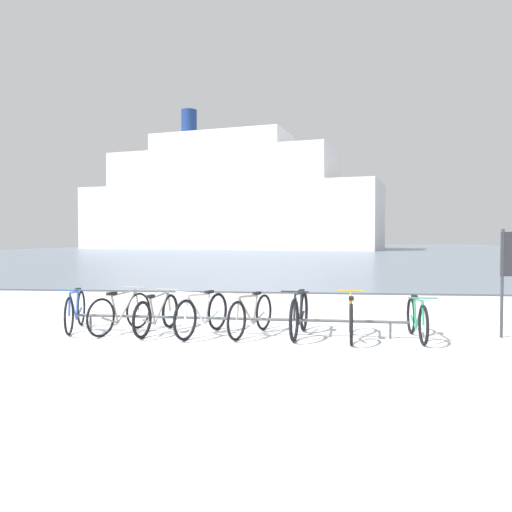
% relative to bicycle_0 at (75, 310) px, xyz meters
% --- Properties ---
extents(ground, '(80.00, 132.00, 0.08)m').
position_rel_bicycle_0_xyz_m(ground, '(3.00, 50.58, -0.40)').
color(ground, white).
extents(bike_rack, '(5.88, 0.24, 0.31)m').
position_rel_bicycle_0_xyz_m(bike_rack, '(2.95, -0.13, -0.09)').
color(bike_rack, '#4C5156').
rests_on(bike_rack, ground).
extents(bicycle_0, '(0.56, 1.68, 0.79)m').
position_rel_bicycle_0_xyz_m(bicycle_0, '(0.00, 0.00, 0.00)').
color(bicycle_0, black).
rests_on(bicycle_0, ground).
extents(bicycle_1, '(0.68, 1.54, 0.79)m').
position_rel_bicycle_0_xyz_m(bicycle_1, '(0.91, -0.15, -0.00)').
color(bicycle_1, black).
rests_on(bicycle_1, ground).
extents(bicycle_2, '(0.48, 1.69, 0.74)m').
position_rel_bicycle_0_xyz_m(bicycle_2, '(1.57, -0.11, -0.02)').
color(bicycle_2, black).
rests_on(bicycle_2, ground).
extents(bicycle_3, '(0.68, 1.68, 0.80)m').
position_rel_bicycle_0_xyz_m(bicycle_3, '(2.41, -0.23, 0.00)').
color(bicycle_3, black).
rests_on(bicycle_3, ground).
extents(bicycle_4, '(0.67, 1.67, 0.77)m').
position_rel_bicycle_0_xyz_m(bicycle_4, '(3.25, -0.14, -0.01)').
color(bicycle_4, black).
rests_on(bicycle_4, ground).
extents(bicycle_5, '(0.46, 1.72, 0.82)m').
position_rel_bicycle_0_xyz_m(bicycle_5, '(4.08, -0.15, 0.01)').
color(bicycle_5, black).
rests_on(bicycle_5, ground).
extents(bicycle_6, '(0.46, 1.73, 0.78)m').
position_rel_bicycle_0_xyz_m(bicycle_6, '(4.94, -0.30, -0.01)').
color(bicycle_6, black).
rests_on(bicycle_6, ground).
extents(bicycle_7, '(0.46, 1.63, 0.75)m').
position_rel_bicycle_0_xyz_m(bicycle_7, '(6.03, -0.22, -0.02)').
color(bicycle_7, black).
rests_on(bicycle_7, ground).
extents(ferry_ship, '(44.80, 22.26, 20.60)m').
position_rel_bicycle_0_xyz_m(ferry_ship, '(-8.02, 65.63, 6.56)').
color(ferry_ship, white).
rests_on(ferry_ship, ground).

